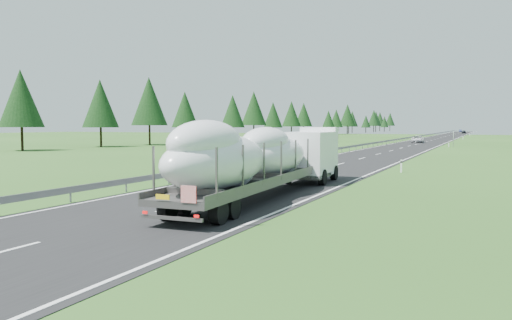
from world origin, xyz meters
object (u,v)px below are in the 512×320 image
at_px(distant_van, 418,139).
at_px(distant_car_blue, 460,131).
at_px(highway_sign, 453,136).
at_px(distant_car_dark, 464,132).
at_px(boat_truck, 263,156).

bearing_deg(distant_van, distant_car_blue, 84.30).
bearing_deg(distant_van, highway_sign, -72.47).
bearing_deg(distant_car_blue, distant_car_dark, -87.97).
bearing_deg(highway_sign, distant_car_dark, 91.80).
distance_m(highway_sign, boat_truck, 66.88).
distance_m(distant_car_dark, distant_car_blue, 49.02).
bearing_deg(highway_sign, boat_truck, -94.21).
relative_size(highway_sign, distant_van, 0.49).
bearing_deg(distant_van, boat_truck, -93.78).
bearing_deg(boat_truck, highway_sign, 85.79).
relative_size(distant_car_dark, distant_car_blue, 1.03).
relative_size(boat_truck, distant_van, 3.58).
bearing_deg(distant_car_blue, distant_van, -92.26).
bearing_deg(highway_sign, distant_car_blue, 92.46).
height_order(distant_van, distant_car_blue, distant_van).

